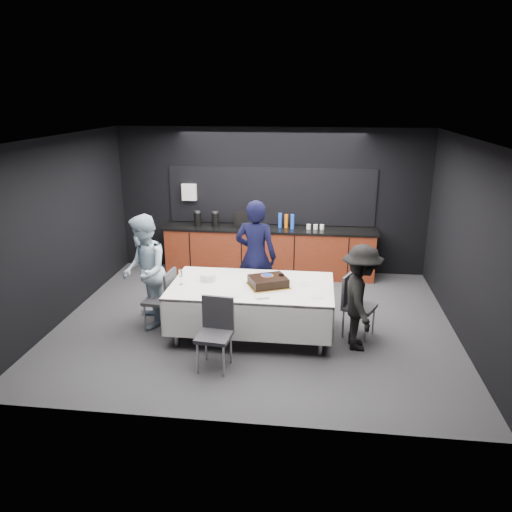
{
  "coord_description": "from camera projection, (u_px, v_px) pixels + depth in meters",
  "views": [
    {
      "loc": [
        0.87,
        -7.0,
        3.38
      ],
      "look_at": [
        0.0,
        0.1,
        1.05
      ],
      "focal_mm": 35.0,
      "sensor_mm": 36.0,
      "label": 1
    }
  ],
  "objects": [
    {
      "name": "plate_stack",
      "position": [
        208.0,
        277.0,
        7.29
      ],
      "size": [
        0.23,
        0.23,
        0.1
      ],
      "primitive_type": "cylinder",
      "color": "white",
      "rests_on": "party_table"
    },
    {
      "name": "ground",
      "position": [
        255.0,
        322.0,
        7.76
      ],
      "size": [
        6.0,
        6.0,
        0.0
      ],
      "primitive_type": "plane",
      "color": "#3C3D41",
      "rests_on": "ground"
    },
    {
      "name": "loose_plate_far",
      "position": [
        261.0,
        272.0,
        7.62
      ],
      "size": [
        0.2,
        0.2,
        0.01
      ],
      "primitive_type": "cylinder",
      "color": "white",
      "rests_on": "party_table"
    },
    {
      "name": "person_center",
      "position": [
        256.0,
        257.0,
        7.92
      ],
      "size": [
        0.72,
        0.52,
        1.84
      ],
      "primitive_type": "imported",
      "rotation": [
        0.0,
        0.0,
        3.01
      ],
      "color": "black",
      "rests_on": "ground"
    },
    {
      "name": "loose_plate_right_b",
      "position": [
        317.0,
        296.0,
        6.72
      ],
      "size": [
        0.18,
        0.18,
        0.01
      ],
      "primitive_type": "cylinder",
      "color": "white",
      "rests_on": "party_table"
    },
    {
      "name": "loose_plate_right_a",
      "position": [
        304.0,
        284.0,
        7.15
      ],
      "size": [
        0.2,
        0.2,
        0.01
      ],
      "primitive_type": "cylinder",
      "color": "white",
      "rests_on": "party_table"
    },
    {
      "name": "chair_near",
      "position": [
        216.0,
        328.0,
        6.37
      ],
      "size": [
        0.46,
        0.46,
        0.92
      ],
      "color": "#2F2F35",
      "rests_on": "ground"
    },
    {
      "name": "person_left",
      "position": [
        144.0,
        272.0,
        7.42
      ],
      "size": [
        0.9,
        1.01,
        1.72
      ],
      "primitive_type": "imported",
      "rotation": [
        0.0,
        0.0,
        -1.22
      ],
      "color": "#A6BDD0",
      "rests_on": "ground"
    },
    {
      "name": "room_shell",
      "position": [
        255.0,
        205.0,
        7.18
      ],
      "size": [
        6.04,
        5.04,
        2.82
      ],
      "color": "white",
      "rests_on": "ground"
    },
    {
      "name": "kitchenette",
      "position": [
        268.0,
        247.0,
        9.68
      ],
      "size": [
        4.1,
        0.64,
        2.05
      ],
      "color": "#5C1E0E",
      "rests_on": "ground"
    },
    {
      "name": "chair_right",
      "position": [
        354.0,
        301.0,
        7.21
      ],
      "size": [
        0.55,
        0.55,
        0.92
      ],
      "color": "#2F2F35",
      "rests_on": "ground"
    },
    {
      "name": "party_table",
      "position": [
        252.0,
        294.0,
        7.18
      ],
      "size": [
        2.32,
        1.32,
        0.78
      ],
      "color": "#99999E",
      "rests_on": "ground"
    },
    {
      "name": "fork_pile",
      "position": [
        262.0,
        297.0,
        6.67
      ],
      "size": [
        0.2,
        0.17,
        0.03
      ],
      "primitive_type": "cube",
      "rotation": [
        0.0,
        0.0,
        0.35
      ],
      "color": "white",
      "rests_on": "party_table"
    },
    {
      "name": "chair_left",
      "position": [
        164.0,
        296.0,
        7.39
      ],
      "size": [
        0.46,
        0.46,
        0.92
      ],
      "color": "#2F2F35",
      "rests_on": "ground"
    },
    {
      "name": "loose_plate_near",
      "position": [
        231.0,
        295.0,
        6.76
      ],
      "size": [
        0.21,
        0.21,
        0.01
      ],
      "primitive_type": "cylinder",
      "color": "white",
      "rests_on": "party_table"
    },
    {
      "name": "person_right",
      "position": [
        361.0,
        298.0,
        6.77
      ],
      "size": [
        0.61,
        0.99,
        1.49
      ],
      "primitive_type": "imported",
      "rotation": [
        0.0,
        0.0,
        1.64
      ],
      "color": "black",
      "rests_on": "ground"
    },
    {
      "name": "cake_assembly",
      "position": [
        268.0,
        281.0,
        7.07
      ],
      "size": [
        0.68,
        0.63,
        0.17
      ],
      "color": "gold",
      "rests_on": "party_table"
    },
    {
      "name": "champagne_flute",
      "position": [
        181.0,
        274.0,
        7.1
      ],
      "size": [
        0.06,
        0.06,
        0.22
      ],
      "color": "white",
      "rests_on": "party_table"
    }
  ]
}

